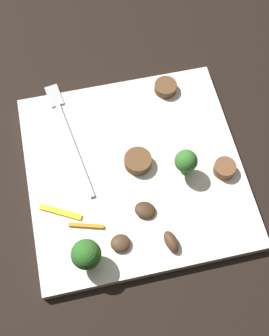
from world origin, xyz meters
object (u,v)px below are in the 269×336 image
object	(u,v)px
broccoli_floret_0	(186,161)
pepper_strip_0	(60,212)
plate	(134,170)
pepper_strip_1	(86,226)
mushroom_1	(171,242)
mushroom_2	(120,243)
mushroom_0	(147,210)
sausage_slice_0	(224,168)
fork	(67,130)
broccoli_floret_1	(86,255)
sausage_slice_2	(138,161)
sausage_slice_1	(166,87)

from	to	relation	value
broccoli_floret_0	pepper_strip_0	distance (m)	0.16
plate	pepper_strip_1	world-z (taller)	pepper_strip_1
broccoli_floret_0	mushroom_1	size ratio (longest dim) A/B	1.63
mushroom_2	pepper_strip_0	size ratio (longest dim) A/B	0.44
mushroom_0	mushroom_2	world-z (taller)	mushroom_2
sausage_slice_0	mushroom_0	world-z (taller)	sausage_slice_0
fork	broccoli_floret_1	bearing A→B (deg)	170.14
plate	mushroom_0	bearing A→B (deg)	-178.12
mushroom_2	pepper_strip_1	xyz separation A→B (m)	(0.03, 0.04, -0.00)
sausage_slice_0	mushroom_1	xyz separation A→B (m)	(-0.08, 0.09, -0.00)
plate	sausage_slice_0	bearing A→B (deg)	-104.29
mushroom_1	pepper_strip_0	distance (m)	0.14
broccoli_floret_1	mushroom_2	bearing A→B (deg)	-73.85
pepper_strip_0	pepper_strip_1	world-z (taller)	same
plate	pepper_strip_0	world-z (taller)	pepper_strip_0
sausage_slice_2	sausage_slice_1	bearing A→B (deg)	-30.95
broccoli_floret_0	mushroom_0	bearing A→B (deg)	125.62
plate	broccoli_floret_0	world-z (taller)	broccoli_floret_0
pepper_strip_0	fork	bearing A→B (deg)	-12.57
sausage_slice_0	sausage_slice_2	distance (m)	0.11
pepper_strip_0	mushroom_2	bearing A→B (deg)	-130.82
sausage_slice_0	sausage_slice_1	size ratio (longest dim) A/B	0.89
mushroom_2	sausage_slice_2	bearing A→B (deg)	-23.40
broccoli_floret_1	mushroom_0	bearing A→B (deg)	-60.04
plate	pepper_strip_0	bearing A→B (deg)	111.43
sausage_slice_2	pepper_strip_1	bearing A→B (deg)	131.11
mushroom_1	mushroom_2	bearing A→B (deg)	79.05
broccoli_floret_1	pepper_strip_0	size ratio (longest dim) A/B	0.87
mushroom_2	broccoli_floret_1	bearing A→B (deg)	106.15
plate	mushroom_2	bearing A→B (deg)	158.33
sausage_slice_2	mushroom_2	world-z (taller)	sausage_slice_2
pepper_strip_1	sausage_slice_1	bearing A→B (deg)	-39.24
fork	broccoli_floret_0	xyz separation A→B (m)	(-0.09, -0.14, 0.03)
plate	sausage_slice_1	bearing A→B (deg)	-31.89
mushroom_0	pepper_strip_1	world-z (taller)	mushroom_0
mushroom_1	pepper_strip_0	bearing A→B (deg)	61.52
sausage_slice_0	mushroom_1	size ratio (longest dim) A/B	1.01
mushroom_0	sausage_slice_1	bearing A→B (deg)	-21.31
mushroom_1	pepper_strip_1	bearing A→B (deg)	65.97
sausage_slice_0	pepper_strip_1	bearing A→B (deg)	101.01
sausage_slice_0	mushroom_2	xyz separation A→B (m)	(-0.07, 0.15, -0.00)
broccoli_floret_1	mushroom_0	world-z (taller)	broccoli_floret_1
plate	sausage_slice_2	xyz separation A→B (m)	(0.01, -0.01, 0.01)
plate	sausage_slice_1	xyz separation A→B (m)	(0.11, -0.07, 0.01)
sausage_slice_1	mushroom_2	bearing A→B (deg)	152.61
pepper_strip_0	plate	bearing A→B (deg)	-68.57
sausage_slice_2	mushroom_1	bearing A→B (deg)	-172.13
plate	sausage_slice_2	size ratio (longest dim) A/B	7.78
broccoli_floret_0	pepper_strip_0	world-z (taller)	broccoli_floret_0
fork	broccoli_floret_0	size ratio (longest dim) A/B	4.05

